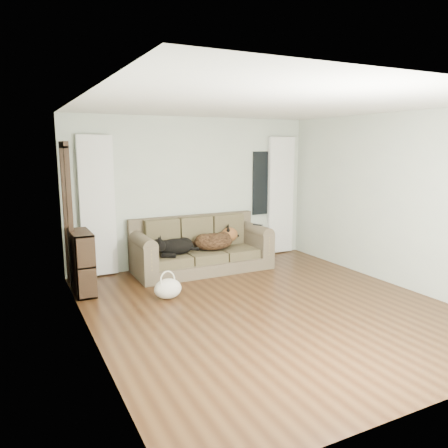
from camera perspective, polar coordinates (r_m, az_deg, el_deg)
name	(u,v)px	position (r m, az deg, el deg)	size (l,w,h in m)	color
floor	(268,307)	(5.92, 5.78, -10.70)	(5.00, 5.00, 0.00)	#331C0D
ceiling	(272,105)	(5.56, 6.27, 15.24)	(5.00, 5.00, 0.00)	white
wall_back	(194,192)	(7.79, -3.98, 4.23)	(4.50, 0.04, 2.60)	beige
wall_left	(88,224)	(4.78, -17.34, 0.02)	(0.04, 5.00, 2.60)	beige
wall_right	(396,200)	(7.06, 21.60, 2.92)	(0.04, 5.00, 2.60)	beige
curtain_left	(97,206)	(7.25, -16.20, 2.21)	(0.55, 0.08, 2.25)	white
curtain_right	(281,195)	(8.60, 7.40, 3.72)	(0.55, 0.08, 2.25)	white
window_pane	(264,183)	(8.42, 5.26, 5.34)	(0.50, 0.03, 1.20)	black
door_casing	(68,218)	(6.83, -19.70, 0.70)	(0.07, 0.60, 2.10)	black
sofa	(202,245)	(7.43, -2.85, -2.70)	(2.32, 1.00, 0.95)	brown
dog_black_lab	(174,246)	(7.20, -6.59, -2.92)	(0.61, 0.43, 0.26)	black
dog_shepherd	(215,241)	(7.50, -1.17, -2.26)	(0.72, 0.50, 0.32)	black
tv_remote	(258,225)	(7.74, 4.44, -0.09)	(0.05, 0.19, 0.02)	black
tote_bag	(168,287)	(6.19, -7.35, -8.22)	(0.39, 0.30, 0.28)	silver
bookshelf	(82,259)	(6.61, -18.08, -4.37)	(0.27, 0.72, 0.90)	black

